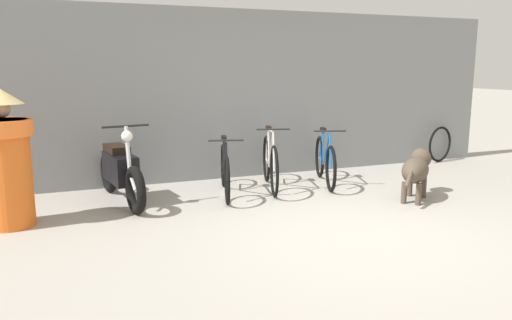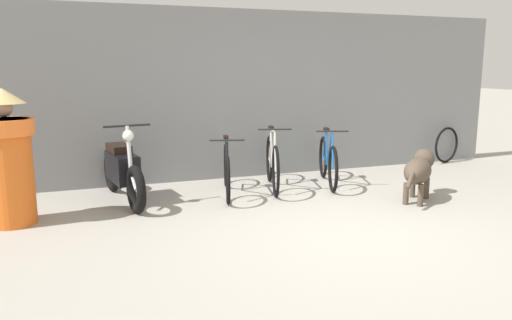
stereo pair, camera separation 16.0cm
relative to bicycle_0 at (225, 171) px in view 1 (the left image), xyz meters
name	(u,v)px [view 1 (the left image)]	position (x,y,z in m)	size (l,w,h in m)	color
ground_plane	(351,233)	(0.74, -2.07, -0.34)	(60.00, 60.00, 0.00)	#9E998E
shop_wall_back	(247,95)	(0.74, 1.10, 0.98)	(9.24, 0.20, 2.64)	slate
bicycle_0	(225,171)	(0.00, 0.00, 0.00)	(0.55, 1.60, 0.83)	black
bicycle_1	(270,163)	(0.72, 0.10, 0.04)	(0.58, 1.63, 0.93)	black
bicycle_2	(325,161)	(1.62, 0.06, 0.01)	(0.63, 1.56, 0.87)	black
motorcycle	(121,171)	(-1.39, 0.12, 0.07)	(0.58, 1.84, 1.06)	black
stray_dog	(416,169)	(2.32, -1.17, 0.07)	(0.99, 0.91, 0.64)	#4C3F33
person_in_robes	(6,159)	(-2.67, -0.46, 0.42)	(0.85, 0.85, 1.53)	orange
spare_tire_right	(440,144)	(4.52, 0.85, -0.01)	(0.66, 0.21, 0.67)	black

